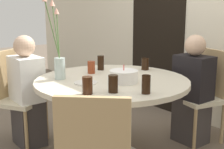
% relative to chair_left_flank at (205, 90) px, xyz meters
% --- Properties ---
extents(wall_back, '(8.00, 0.05, 2.60)m').
position_rel_chair_left_flank_xyz_m(wall_back, '(-0.23, 0.40, 0.79)').
color(wall_back, beige).
rests_on(wall_back, ground_plane).
extents(doorway_panel, '(0.90, 0.01, 2.05)m').
position_rel_chair_left_flank_xyz_m(doorway_panel, '(-1.04, 0.37, 0.51)').
color(doorway_panel, black).
rests_on(doorway_panel, ground_plane).
extents(dining_table, '(1.30, 1.30, 0.73)m').
position_rel_chair_left_flank_xyz_m(dining_table, '(-0.23, -1.00, 0.09)').
color(dining_table, beige).
rests_on(dining_table, ground_plane).
extents(chair_left_flank, '(0.48, 0.48, 0.91)m').
position_rel_chair_left_flank_xyz_m(chair_left_flank, '(0.00, 0.00, 0.00)').
color(chair_left_flank, beige).
rests_on(chair_left_flank, ground_plane).
extents(chair_right_flank, '(0.55, 0.55, 0.91)m').
position_rel_chair_left_flank_xyz_m(chair_right_flank, '(-1.10, -1.53, 0.00)').
color(chair_right_flank, beige).
rests_on(chair_right_flank, ground_plane).
extents(birthday_cake, '(0.23, 0.23, 0.14)m').
position_rel_chair_left_flank_xyz_m(birthday_cake, '(-0.08, -0.99, 0.27)').
color(birthday_cake, white).
rests_on(birthday_cake, dining_table).
extents(flower_vase, '(0.28, 0.23, 0.68)m').
position_rel_chair_left_flank_xyz_m(flower_vase, '(-0.52, -1.34, 0.41)').
color(flower_vase, '#B2C6C1').
rests_on(flower_vase, dining_table).
extents(side_plate, '(0.19, 0.19, 0.01)m').
position_rel_chair_left_flank_xyz_m(side_plate, '(-0.25, -1.25, 0.22)').
color(side_plate, silver).
rests_on(side_plate, dining_table).
extents(drink_glass_0, '(0.06, 0.06, 0.14)m').
position_rel_chair_left_flank_xyz_m(drink_glass_0, '(-0.60, -0.85, 0.28)').
color(drink_glass_0, black).
rests_on(drink_glass_0, dining_table).
extents(drink_glass_1, '(0.07, 0.07, 0.12)m').
position_rel_chair_left_flank_xyz_m(drink_glass_1, '(0.02, -1.41, 0.28)').
color(drink_glass_1, '#33190C').
rests_on(drink_glass_1, dining_table).
extents(drink_glass_2, '(0.06, 0.06, 0.13)m').
position_rel_chair_left_flank_xyz_m(drink_glass_2, '(0.26, -1.08, 0.28)').
color(drink_glass_2, black).
rests_on(drink_glass_2, dining_table).
extents(drink_glass_3, '(0.07, 0.07, 0.13)m').
position_rel_chair_left_flank_xyz_m(drink_glass_3, '(0.10, -1.24, 0.28)').
color(drink_glass_3, black).
rests_on(drink_glass_3, dining_table).
extents(drink_glass_4, '(0.07, 0.07, 0.11)m').
position_rel_chair_left_flank_xyz_m(drink_glass_4, '(-0.34, -0.51, 0.27)').
color(drink_glass_4, black).
rests_on(drink_glass_4, dining_table).
extents(drink_glass_5, '(0.07, 0.07, 0.11)m').
position_rel_chair_left_flank_xyz_m(drink_glass_5, '(-0.53, -1.01, 0.27)').
color(drink_glass_5, maroon).
rests_on(drink_glass_5, dining_table).
extents(person_woman, '(0.34, 0.24, 1.07)m').
position_rel_chair_left_flank_xyz_m(person_woman, '(-0.04, -0.16, -0.01)').
color(person_woman, '#383333').
rests_on(person_woman, ground_plane).
extents(person_boy, '(0.34, 0.24, 1.07)m').
position_rel_chair_left_flank_xyz_m(person_boy, '(-0.97, -1.45, -0.01)').
color(person_boy, '#383333').
rests_on(person_boy, ground_plane).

